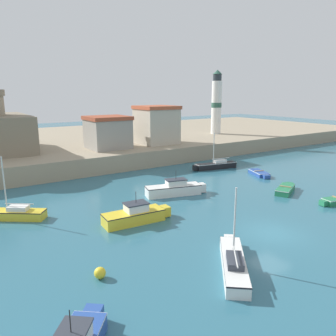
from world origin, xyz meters
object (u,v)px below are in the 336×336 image
dinghy_blue_0 (259,173)px  dinghy_green_4 (285,189)px  sailboat_black_9 (216,165)px  harbor_shed_near_wharf (108,132)px  sailboat_yellow_1 (12,213)px  motorboat_yellow_3 (136,215)px  sailboat_white_7 (233,262)px  harbor_shed_mid_row (156,125)px  dinghy_green_6 (336,201)px  motorboat_white_8 (175,189)px  lighthouse (216,103)px  mooring_buoy (100,273)px

dinghy_blue_0 → dinghy_green_4: size_ratio=0.93×
sailboat_black_9 → harbor_shed_near_wharf: 15.65m
harbor_shed_near_wharf → sailboat_yellow_1: bearing=-134.8°
sailboat_yellow_1 → sailboat_black_9: 25.91m
sailboat_yellow_1 → motorboat_yellow_3: (7.92, -6.17, 0.15)m
sailboat_white_7 → harbor_shed_mid_row: bearing=65.6°
motorboat_yellow_3 → dinghy_green_6: bearing=-20.1°
motorboat_white_8 → lighthouse: 33.54m
harbor_shed_near_wharf → motorboat_yellow_3: bearing=-108.6°
dinghy_green_6 → mooring_buoy: (-22.56, 0.35, 0.01)m
dinghy_green_4 → mooring_buoy: bearing=-168.4°
motorboat_white_8 → lighthouse: lighthouse is taller
dinghy_green_4 → mooring_buoy: 22.28m
dinghy_blue_0 → lighthouse: size_ratio=0.33×
sailboat_yellow_1 → lighthouse: lighthouse is taller
dinghy_blue_0 → sailboat_yellow_1: size_ratio=0.74×
sailboat_yellow_1 → lighthouse: 44.31m
dinghy_blue_0 → motorboat_white_8: bearing=-176.7°
sailboat_yellow_1 → sailboat_black_9: bearing=9.5°
sailboat_yellow_1 → motorboat_yellow_3: size_ratio=0.93×
motorboat_yellow_3 → sailboat_black_9: bearing=30.6°
mooring_buoy → dinghy_green_6: bearing=-0.9°
dinghy_green_6 → motorboat_yellow_3: bearing=159.9°
dinghy_blue_0 → harbor_shed_mid_row: 17.78m
mooring_buoy → harbor_shed_near_wharf: harbor_shed_near_wharf is taller
sailboat_yellow_1 → dinghy_green_6: 28.01m
harbor_shed_near_wharf → harbor_shed_mid_row: bearing=-0.3°
sailboat_yellow_1 → harbor_shed_near_wharf: size_ratio=0.93×
sailboat_white_7 → sailboat_black_9: 25.62m
sailboat_yellow_1 → dinghy_green_4: sailboat_yellow_1 is taller
mooring_buoy → harbor_shed_mid_row: harbor_shed_mid_row is taller
lighthouse → harbor_shed_near_wharf: lighthouse is taller
sailboat_yellow_1 → motorboat_white_8: 14.64m
dinghy_blue_0 → mooring_buoy: size_ratio=5.99×
lighthouse → dinghy_green_4: bearing=-118.5°
sailboat_black_9 → dinghy_blue_0: bearing=-69.2°
sailboat_black_9 → sailboat_yellow_1: bearing=-170.5°
motorboat_yellow_3 → motorboat_white_8: bearing=31.7°
lighthouse → harbor_shed_near_wharf: bearing=-169.8°
motorboat_white_8 → mooring_buoy: (-11.96, -10.00, -0.31)m
dinghy_green_4 → harbor_shed_near_wharf: 24.96m
sailboat_white_7 → motorboat_white_8: sailboat_white_7 is taller
motorboat_white_8 → mooring_buoy: 15.59m
motorboat_white_8 → mooring_buoy: bearing=-140.1°
sailboat_white_7 → mooring_buoy: sailboat_white_7 is taller
dinghy_green_4 → harbor_shed_near_wharf: size_ratio=0.74×
lighthouse → harbor_shed_mid_row: 16.82m
dinghy_green_6 → sailboat_white_7: size_ratio=0.60×
motorboat_yellow_3 → harbor_shed_near_wharf: size_ratio=1.00×
sailboat_white_7 → harbor_shed_near_wharf: size_ratio=0.97×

